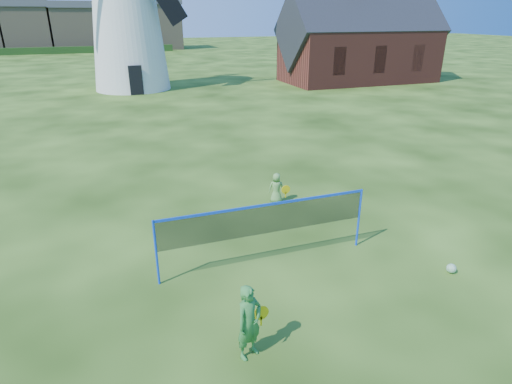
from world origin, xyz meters
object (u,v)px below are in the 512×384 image
Objects in this scene: player_girl at (249,322)px; play_ball at (451,268)px; player_boy at (276,188)px; badminton_net at (266,220)px; chapel at (360,43)px; windmill at (125,7)px.

play_ball is (5.18, 0.84, -0.59)m from player_girl.
player_boy is 4.44× the size of play_ball.
player_girl is 6.52m from player_boy.
badminton_net is 3.61× the size of player_girl.
chapel is 28.04m from player_boy.
player_girl is 1.43× the size of player_boy.
chapel is at bearing 61.74° from play_ball.
windmill is at bearing 64.10° from player_girl.
player_boy is at bearing 38.91° from player_girl.
windmill is at bearing 173.39° from chapel.
chapel is 34.43m from player_girl.
badminton_net is 22.95× the size of play_ball.
windmill reaches higher than player_girl.
badminton_net is at bearing -126.06° from chapel.
badminton_net reaches higher than player_boy.
windmill is 28.04m from badminton_net.
player_girl is at bearing -125.22° from chapel.
windmill is 19.48m from chapel.
windmill is 1.30× the size of chapel.
windmill reaches higher than player_boy.
windmill is at bearing -63.61° from player_boy.
chapel is at bearing -6.61° from windmill.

